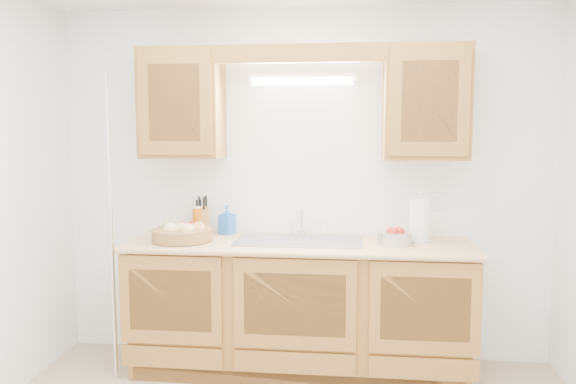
# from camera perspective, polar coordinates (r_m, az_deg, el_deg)

# --- Properties ---
(room) EXTENTS (3.52, 3.50, 2.50)m
(room) POSITION_cam_1_polar(r_m,az_deg,el_deg) (2.56, -1.26, -2.56)
(room) COLOR tan
(room) RESTS_ON ground
(base_cabinets) EXTENTS (2.20, 0.60, 0.86)m
(base_cabinets) POSITION_cam_1_polar(r_m,az_deg,el_deg) (3.91, 1.12, -11.65)
(base_cabinets) COLOR olive
(base_cabinets) RESTS_ON ground
(countertop) EXTENTS (2.30, 0.63, 0.04)m
(countertop) POSITION_cam_1_polar(r_m,az_deg,el_deg) (3.78, 1.11, -5.36)
(countertop) COLOR #DDB274
(countertop) RESTS_ON base_cabinets
(upper_cabinet_left) EXTENTS (0.55, 0.33, 0.75)m
(upper_cabinet_left) POSITION_cam_1_polar(r_m,az_deg,el_deg) (4.01, -10.68, 8.77)
(upper_cabinet_left) COLOR olive
(upper_cabinet_left) RESTS_ON room
(upper_cabinet_right) EXTENTS (0.55, 0.33, 0.75)m
(upper_cabinet_right) POSITION_cam_1_polar(r_m,az_deg,el_deg) (3.88, 13.81, 8.79)
(upper_cabinet_right) COLOR olive
(upper_cabinet_right) RESTS_ON room
(valance) EXTENTS (2.20, 0.05, 0.12)m
(valance) POSITION_cam_1_polar(r_m,az_deg,el_deg) (3.74, 1.16, 13.91)
(valance) COLOR olive
(valance) RESTS_ON room
(fluorescent_fixture) EXTENTS (0.76, 0.08, 0.08)m
(fluorescent_fixture) POSITION_cam_1_polar(r_m,az_deg,el_deg) (3.95, 1.46, 11.42)
(fluorescent_fixture) COLOR white
(fluorescent_fixture) RESTS_ON room
(sink) EXTENTS (0.84, 0.46, 0.36)m
(sink) POSITION_cam_1_polar(r_m,az_deg,el_deg) (3.81, 1.14, -6.06)
(sink) COLOR #9E9EA3
(sink) RESTS_ON countertop
(wire_shelf_pole) EXTENTS (0.03, 0.03, 2.00)m
(wire_shelf_pole) POSITION_cam_1_polar(r_m,az_deg,el_deg) (3.82, -17.52, -3.71)
(wire_shelf_pole) COLOR silver
(wire_shelf_pole) RESTS_ON ground
(outlet_plate) EXTENTS (0.08, 0.01, 0.12)m
(outlet_plate) POSITION_cam_1_polar(r_m,az_deg,el_deg) (4.07, 14.95, -0.89)
(outlet_plate) COLOR white
(outlet_plate) RESTS_ON room
(fruit_basket) EXTENTS (0.51, 0.51, 0.13)m
(fruit_basket) POSITION_cam_1_polar(r_m,az_deg,el_deg) (3.86, -10.69, -4.09)
(fruit_basket) COLOR #A27341
(fruit_basket) RESTS_ON countertop
(knife_block) EXTENTS (0.14, 0.18, 0.28)m
(knife_block) POSITION_cam_1_polar(r_m,az_deg,el_deg) (4.11, -8.80, -2.78)
(knife_block) COLOR olive
(knife_block) RESTS_ON countertop
(orange_canister) EXTENTS (0.07, 0.07, 0.20)m
(orange_canister) POSITION_cam_1_polar(r_m,az_deg,el_deg) (4.08, -9.20, -2.85)
(orange_canister) COLOR #CB5D0B
(orange_canister) RESTS_ON countertop
(soap_bottle) EXTENTS (0.12, 0.13, 0.21)m
(soap_bottle) POSITION_cam_1_polar(r_m,az_deg,el_deg) (4.06, -6.22, -2.81)
(soap_bottle) COLOR blue
(soap_bottle) RESTS_ON countertop
(sponge) EXTENTS (0.12, 0.09, 0.02)m
(sponge) POSITION_cam_1_polar(r_m,az_deg,el_deg) (4.11, -6.11, -4.07)
(sponge) COLOR #CC333F
(sponge) RESTS_ON countertop
(paper_towel) EXTENTS (0.17, 0.17, 0.34)m
(paper_towel) POSITION_cam_1_polar(r_m,az_deg,el_deg) (3.85, 13.22, -2.86)
(paper_towel) COLOR silver
(paper_towel) RESTS_ON countertop
(apple_bowl) EXTENTS (0.23, 0.23, 0.12)m
(apple_bowl) POSITION_cam_1_polar(r_m,az_deg,el_deg) (3.74, 10.77, -4.50)
(apple_bowl) COLOR silver
(apple_bowl) RESTS_ON countertop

